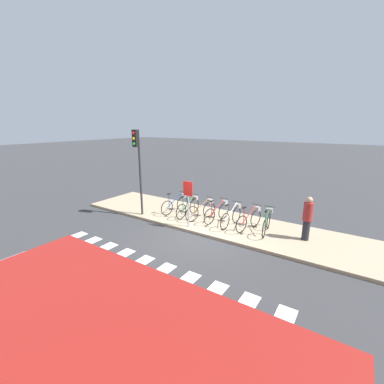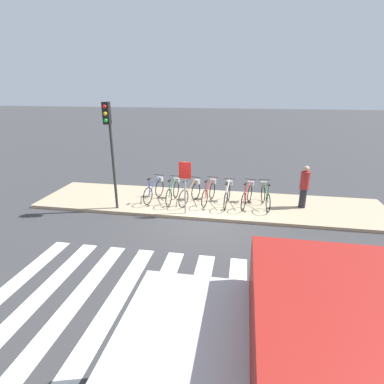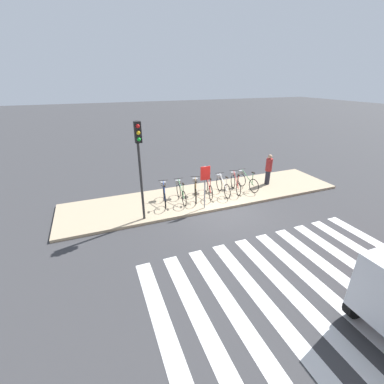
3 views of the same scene
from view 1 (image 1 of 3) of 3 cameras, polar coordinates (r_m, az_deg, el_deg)
ground_plane at (r=10.43m, az=1.49°, el=-9.61°), size 120.00×120.00×0.00m
sidewalk at (r=11.66m, az=5.57°, el=-6.66°), size 13.88×3.11×0.12m
road_crosswalk at (r=6.82m, az=-32.02°, el=-26.93°), size 8.55×8.00×0.01m
parked_bicycle_0 at (r=12.55m, az=-3.52°, el=-2.56°), size 0.52×1.67×1.05m
parked_bicycle_1 at (r=12.07m, az=-0.65°, el=-3.23°), size 0.46×1.70×1.05m
parked_bicycle_2 at (r=11.68m, az=2.32°, el=-3.88°), size 0.70×1.61×1.05m
parked_bicycle_3 at (r=11.47m, az=5.81°, el=-4.30°), size 0.51×1.68×1.05m
parked_bicycle_4 at (r=11.04m, az=8.88°, el=-5.16°), size 0.46×1.70×1.05m
parked_bicycle_5 at (r=10.84m, az=12.80°, el=-5.75°), size 0.57×1.66×1.05m
parked_bicycle_6 at (r=10.67m, az=16.32°, el=-6.32°), size 0.46×1.69×1.05m
pedestrian at (r=10.36m, az=24.26°, el=-5.21°), size 0.34×0.34×1.67m
traffic_light at (r=11.91m, az=-11.98°, el=7.94°), size 0.24×0.40×3.97m
sign_post at (r=10.52m, az=-0.87°, el=-0.93°), size 0.44×0.07×1.96m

